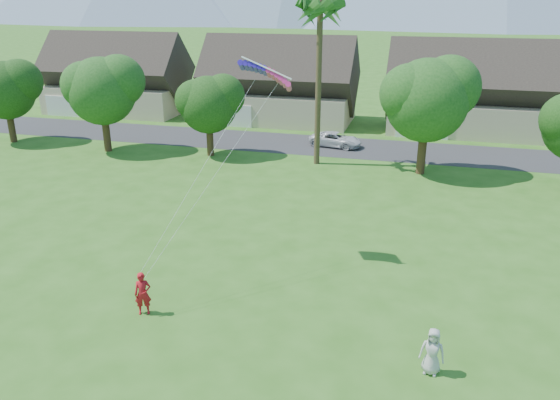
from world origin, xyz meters
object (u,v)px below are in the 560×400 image
(kite_flyer, at_px, (143,294))
(parked_car, at_px, (336,139))
(watcher, at_px, (432,351))
(parafoil_kite, at_px, (267,71))

(kite_flyer, height_order, parked_car, kite_flyer)
(kite_flyer, bearing_deg, watcher, -29.07)
(kite_flyer, distance_m, watcher, 11.64)
(watcher, distance_m, parked_car, 30.79)
(kite_flyer, height_order, watcher, kite_flyer)
(parafoil_kite, bearing_deg, parked_car, 87.98)
(kite_flyer, xyz_separation_m, watcher, (11.61, -0.83, -0.05))
(watcher, height_order, parafoil_kite, parafoil_kite)
(parked_car, distance_m, parafoil_kite, 23.46)
(kite_flyer, xyz_separation_m, parafoil_kite, (3.39, 6.94, 8.28))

